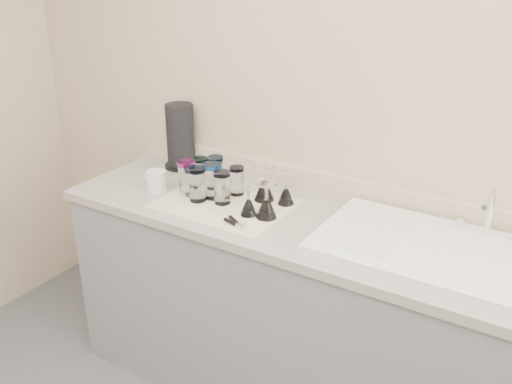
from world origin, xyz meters
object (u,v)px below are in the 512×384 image
Objects in this scene: sink_unit at (433,250)px; tumbler_extra at (213,181)px; goblet_back_left at (264,188)px; can_opener at (236,224)px; paper_towel_roll at (180,137)px; goblet_back_right at (286,194)px; tumbler_lavender at (222,187)px; tumbler_blue at (197,184)px; tumbler_cyan at (216,171)px; white_mug at (156,181)px; goblet_front_left at (249,205)px; tumbler_teal at (201,171)px; goblet_front_right at (266,205)px; tumbler_magenta at (187,177)px.

tumbler_extra is at bearing -178.59° from sink_unit.
sink_unit is at bearing -5.73° from goblet_back_left.
paper_towel_roll is at bearing 145.75° from can_opener.
goblet_back_right is at bearing -10.87° from paper_towel_roll.
tumbler_lavender is 0.18m from goblet_back_left.
paper_towel_roll is (-0.37, 0.24, 0.07)m from tumbler_extra.
tumbler_blue is 0.29m from goblet_back_left.
tumbler_lavender is at bearing -20.22° from tumbler_extra.
white_mug is at bearing -140.98° from tumbler_cyan.
tumbler_extra is 1.29× the size of can_opener.
tumbler_cyan is at bearing 174.93° from sink_unit.
sink_unit reaches higher than goblet_front_left.
sink_unit reaches higher than tumbler_blue.
sink_unit is at bearing 3.70° from white_mug.
paper_towel_roll is (-0.24, 0.15, 0.08)m from tumbler_teal.
goblet_front_right is (0.36, -0.16, -0.02)m from tumbler_cyan.
tumbler_blue is at bearing -146.61° from goblet_back_left.
goblet_back_right is 0.16m from goblet_front_right.
can_opener is (0.27, -0.11, -0.07)m from tumbler_blue.
can_opener is (0.37, -0.26, -0.06)m from tumbler_teal.
tumbler_teal is 0.16m from tumbler_extra.
goblet_back_right is (0.34, 0.17, -0.03)m from tumbler_blue.
tumbler_teal is at bearing -176.76° from goblet_back_right.
tumbler_extra reaches higher than goblet_back_right.
tumbler_extra is 1.22× the size of goblet_back_right.
goblet_back_left is (0.33, 0.01, -0.01)m from tumbler_teal.
goblet_back_right is at bearing 3.24° from tumbler_teal.
paper_towel_roll is at bearing 146.83° from tumbler_extra.
goblet_front_left reaches higher than white_mug.
goblet_front_left is 0.68m from paper_towel_roll.
tumbler_blue reaches higher than white_mug.
tumbler_magenta is 0.37m from paper_towel_roll.
tumbler_teal is 1.02× the size of goblet_back_right.
tumbler_cyan is 1.07× the size of white_mug.
goblet_front_right is (0.43, -0.13, -0.01)m from tumbler_teal.
goblet_front_right is (0.42, -0.02, -0.03)m from tumbler_magenta.
tumbler_extra is at bearing 144.11° from can_opener.
tumbler_teal is 0.91× the size of tumbler_lavender.
tumbler_magenta is 0.09m from tumbler_blue.
goblet_front_left is at bearing -6.21° from tumbler_magenta.
tumbler_teal is at bearing -178.22° from goblet_back_left.
white_mug is (-0.14, -0.14, -0.03)m from tumbler_teal.
white_mug is at bearing -168.55° from tumbler_extra.
tumbler_teal is 0.21m from white_mug.
can_opener is at bearing -43.30° from tumbler_cyan.
tumbler_magenta is 0.48× the size of paper_towel_roll.
goblet_back_right is at bearing 26.94° from tumbler_blue.
tumbler_teal is at bearing 122.33° from tumbler_blue.
white_mug is (-0.24, 0.00, -0.04)m from tumbler_blue.
tumbler_extra is 1.26× the size of goblet_front_left.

